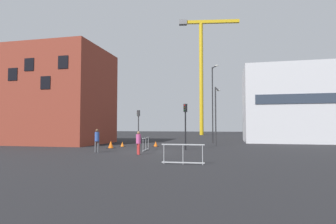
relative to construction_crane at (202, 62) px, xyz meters
The scene contains 15 objects.
ground 44.83m from the construction_crane, 90.31° to the right, with size 160.00×160.00×0.00m, color black.
brick_building 38.24m from the construction_crane, 110.55° to the right, with size 9.67×8.94×10.84m.
office_block 31.65m from the construction_crane, 60.07° to the right, with size 13.41×8.11×9.44m.
construction_crane is the anchor object (origin of this frame).
streetlamp_tall 31.31m from the construction_crane, 81.91° to the right, with size 0.89×1.54×9.26m.
streetlamp_short 36.77m from the construction_crane, 82.14° to the right, with size 0.51×2.08×6.01m.
traffic_light_verge 35.41m from the construction_crane, 97.61° to the right, with size 0.37×0.24×3.87m.
traffic_light_corner 41.72m from the construction_crane, 86.60° to the right, with size 0.31×0.39×3.94m.
pedestrian_walking 46.51m from the construction_crane, 90.45° to the right, with size 0.34×0.34×1.65m.
pedestrian_waiting 45.89m from the construction_crane, 95.30° to the right, with size 0.34×0.34×1.80m.
safety_barrier_left_run 44.00m from the construction_crane, 90.95° to the right, with size 0.32×2.44×1.08m.
safety_barrier_rear 50.78m from the construction_crane, 85.73° to the right, with size 2.29×0.15×1.08m.
traffic_cone_by_barrier 39.87m from the construction_crane, 91.73° to the right, with size 0.53×0.53×0.53m.
traffic_cone_orange 40.87m from the construction_crane, 96.52° to the right, with size 0.48×0.48×0.48m.
traffic_cone_on_verge 42.59m from the construction_crane, 96.73° to the right, with size 0.66×0.66×0.67m.
Camera 1 is at (6.23, -20.85, 2.04)m, focal length 29.28 mm.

